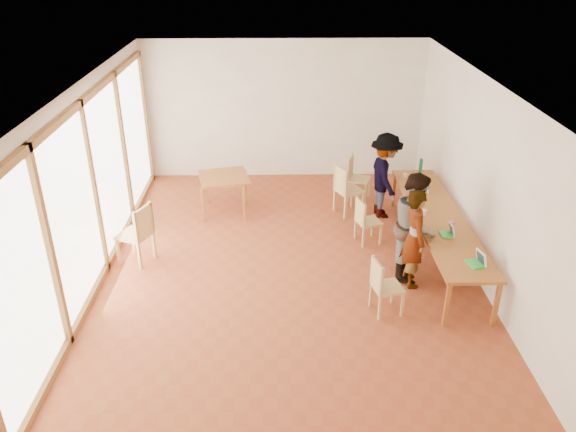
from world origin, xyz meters
The scene contains 25 objects.
ground centered at (0.00, 0.00, 0.00)m, with size 8.00×8.00×0.00m, color #9D4726.
wall_back centered at (0.00, 4.00, 1.50)m, with size 6.00×0.10×3.00m, color white.
wall_front centered at (0.00, -4.00, 1.50)m, with size 6.00×0.10×3.00m, color white.
wall_right centered at (3.00, 0.00, 1.50)m, with size 0.10×8.00×3.00m, color white.
window_wall centered at (-2.96, 0.00, 1.50)m, with size 0.10×8.00×3.00m, color white.
ceiling centered at (0.00, 0.00, 3.02)m, with size 6.00×8.00×0.04m, color white.
communal_table centered at (2.50, 0.37, 0.70)m, with size 0.80×4.00×0.75m.
side_table centered at (-1.18, 2.11, 0.67)m, with size 0.90×0.90×0.75m.
chair_near centered at (1.31, -1.24, 0.52)m, with size 0.47×0.47×0.45m.
chair_mid centered at (1.36, 0.82, 0.51)m, with size 0.48×0.48×0.44m.
chair_far centered at (1.13, 1.96, 0.61)m, with size 0.62×0.62×0.53m.
chair_empty centered at (1.41, 2.71, 0.55)m, with size 0.54×0.54×0.48m.
chair_spare centered at (-2.40, 0.22, 0.63)m, with size 0.63×0.63×0.55m.
person_near centered at (1.91, -0.47, 0.79)m, with size 0.58×0.38×1.59m, color gray.
person_mid centered at (1.97, -0.19, 0.86)m, with size 0.84×0.65×1.72m, color gray.
person_far centered at (1.87, 1.90, 0.82)m, with size 1.06×0.61×1.65m, color gray.
laptop_near centered at (2.64, -1.18, 0.81)m, with size 0.26×0.28×0.21m.
laptop_mid centered at (2.48, -0.31, 0.80)m, with size 0.20×0.23×0.19m.
laptop_far centered at (2.45, 1.33, 0.81)m, with size 0.26×0.29×0.22m.
yellow_mug centered at (2.40, 0.95, 0.80)m, with size 0.14×0.14×0.11m, color gold.
green_bottle centered at (2.62, 2.24, 0.89)m, with size 0.07×0.07×0.28m, color #197A3D.
clear_glass centered at (2.27, 0.39, 0.80)m, with size 0.07×0.07×0.09m, color silver.
condiment_cup centered at (2.28, 2.02, 0.78)m, with size 0.08×0.08×0.06m, color white.
pink_phone centered at (2.65, 0.10, 0.76)m, with size 0.05×0.10×0.01m, color #DC3D96.
black_pouch centered at (2.48, 1.44, 0.80)m, with size 0.16×0.26×0.09m, color black.
Camera 1 is at (-0.14, -7.84, 4.87)m, focal length 35.00 mm.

